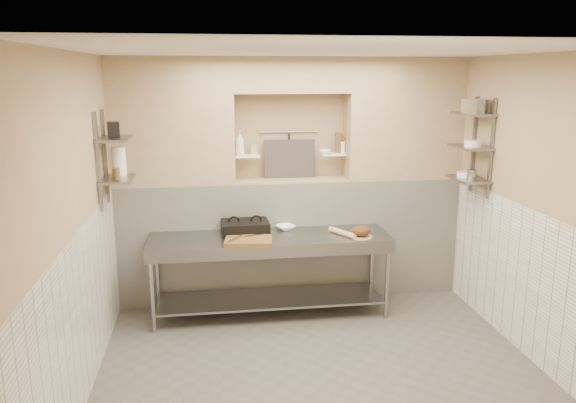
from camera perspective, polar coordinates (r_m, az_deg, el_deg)
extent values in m
cube|color=#4F4B46|center=(5.40, 3.13, -16.78)|extent=(4.00, 3.90, 0.10)
cube|color=silver|center=(4.69, 3.58, 15.64)|extent=(4.00, 3.90, 0.10)
cube|color=tan|center=(4.88, -20.99, -2.50)|extent=(0.10, 3.90, 2.80)
cube|color=tan|center=(5.62, 24.29, -0.83)|extent=(0.10, 3.90, 2.80)
cube|color=tan|center=(6.77, -0.02, 2.53)|extent=(4.00, 0.10, 2.80)
cube|color=tan|center=(3.02, 11.01, -11.34)|extent=(4.00, 0.10, 2.80)
cube|color=white|center=(6.70, 0.29, -3.75)|extent=(4.00, 0.40, 1.40)
cube|color=tan|center=(6.53, 0.29, 2.22)|extent=(1.30, 0.40, 0.02)
cube|color=tan|center=(6.38, -11.68, 7.96)|extent=(1.35, 0.40, 1.40)
cube|color=tan|center=(6.76, 11.60, 8.24)|extent=(1.35, 0.40, 1.40)
cube|color=tan|center=(6.41, 0.31, 12.73)|extent=(1.30, 0.40, 0.40)
cube|color=white|center=(5.09, -19.68, -10.10)|extent=(0.02, 3.90, 1.40)
cube|color=white|center=(5.78, 23.14, -7.61)|extent=(0.02, 3.90, 1.40)
cube|color=white|center=(6.43, -4.13, 4.64)|extent=(0.28, 0.16, 0.02)
cube|color=white|center=(6.57, 4.63, 4.82)|extent=(0.28, 0.16, 0.02)
cylinder|color=gray|center=(6.62, 0.08, 7.10)|extent=(0.70, 0.02, 0.02)
cylinder|color=black|center=(6.62, 0.11, 5.62)|extent=(0.02, 0.02, 0.30)
cube|color=#383330|center=(6.59, 0.17, 4.35)|extent=(0.60, 0.08, 0.45)
cube|color=slate|center=(5.99, -18.05, 4.39)|extent=(0.03, 0.03, 0.95)
cube|color=slate|center=(5.60, -18.72, 3.78)|extent=(0.03, 0.03, 0.95)
cube|color=slate|center=(5.81, -16.92, 2.20)|extent=(0.30, 0.50, 0.02)
cube|color=slate|center=(5.75, -17.19, 6.12)|extent=(0.30, 0.50, 0.03)
cube|color=slate|center=(6.58, 18.34, 5.53)|extent=(0.03, 0.03, 1.05)
cube|color=slate|center=(6.22, 19.96, 5.02)|extent=(0.03, 0.03, 1.05)
cube|color=slate|center=(6.39, 17.81, 2.18)|extent=(0.30, 0.50, 0.02)
cube|color=slate|center=(6.34, 18.03, 5.29)|extent=(0.30, 0.50, 0.02)
cube|color=slate|center=(6.31, 18.26, 8.44)|extent=(0.30, 0.50, 0.03)
cube|color=gray|center=(6.08, -1.86, -3.73)|extent=(2.60, 0.70, 0.04)
cube|color=gray|center=(6.32, -1.81, -9.82)|extent=(2.45, 0.60, 0.03)
cube|color=gray|center=(5.79, -1.49, -5.23)|extent=(2.60, 0.02, 0.12)
cylinder|color=gray|center=(5.96, -13.60, -9.07)|extent=(0.04, 0.04, 0.86)
cylinder|color=gray|center=(6.50, -13.14, -7.15)|extent=(0.04, 0.04, 0.86)
cylinder|color=gray|center=(6.22, 10.03, -7.95)|extent=(0.04, 0.04, 0.86)
cylinder|color=gray|center=(6.73, 8.50, -6.22)|extent=(0.04, 0.04, 0.86)
cube|color=black|center=(6.18, -4.37, -2.85)|extent=(0.52, 0.39, 0.09)
cube|color=black|center=(6.16, -4.38, -2.23)|extent=(0.52, 0.39, 0.05)
cube|color=brown|center=(5.86, -4.02, -4.00)|extent=(0.53, 0.40, 0.04)
cube|color=gray|center=(5.96, -3.35, -3.42)|extent=(0.23, 0.10, 0.01)
cylinder|color=gray|center=(5.84, -5.39, -3.73)|extent=(0.16, 0.21, 0.02)
imported|color=white|center=(6.32, -0.25, -2.65)|extent=(0.26, 0.26, 0.05)
cylinder|color=tan|center=(6.14, 5.53, -3.16)|extent=(0.24, 0.36, 0.06)
cylinder|color=tan|center=(6.09, 7.43, -3.56)|extent=(0.24, 0.24, 0.01)
ellipsoid|color=#4C2D19|center=(6.07, 7.45, -2.96)|extent=(0.20, 0.20, 0.12)
imported|color=white|center=(6.41, -4.93, 5.95)|extent=(0.13, 0.13, 0.27)
cube|color=tan|center=(6.45, -3.50, 5.30)|extent=(0.08, 0.08, 0.11)
imported|color=white|center=(6.52, 3.75, 5.06)|extent=(0.14, 0.14, 0.04)
cylinder|color=#503A1D|center=(6.58, 5.34, 5.94)|extent=(0.06, 0.06, 0.23)
cylinder|color=#503A1D|center=(6.58, 5.03, 5.97)|extent=(0.06, 0.06, 0.24)
cylinder|color=white|center=(6.60, 5.52, 5.51)|extent=(0.08, 0.08, 0.13)
cylinder|color=white|center=(5.93, -16.81, 3.95)|extent=(0.14, 0.14, 0.29)
cylinder|color=#503A1D|center=(5.73, -17.07, 2.73)|extent=(0.07, 0.07, 0.11)
cube|color=black|center=(5.69, -17.31, 6.96)|extent=(0.13, 0.13, 0.15)
cylinder|color=white|center=(6.44, 17.62, 2.64)|extent=(0.19, 0.19, 0.06)
cylinder|color=gray|center=(6.31, 18.15, 2.62)|extent=(0.10, 0.10, 0.10)
cylinder|color=white|center=(6.29, 18.27, 5.63)|extent=(0.18, 0.18, 0.07)
cube|color=gray|center=(6.26, 18.51, 9.17)|extent=(0.25, 0.27, 0.14)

